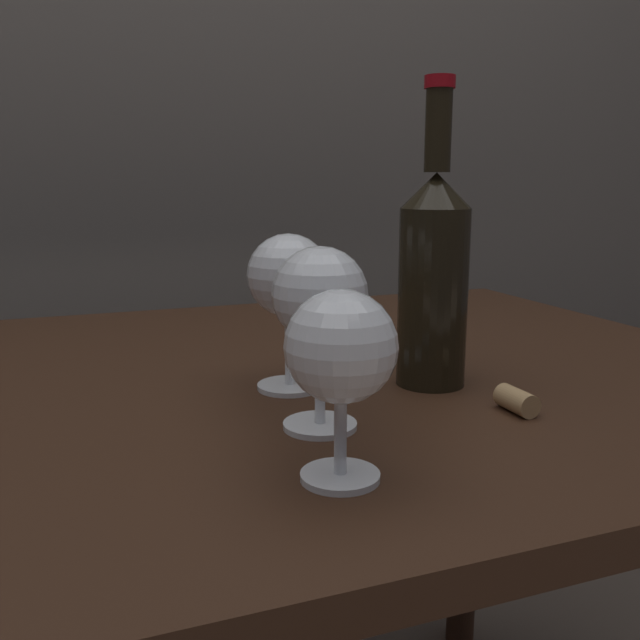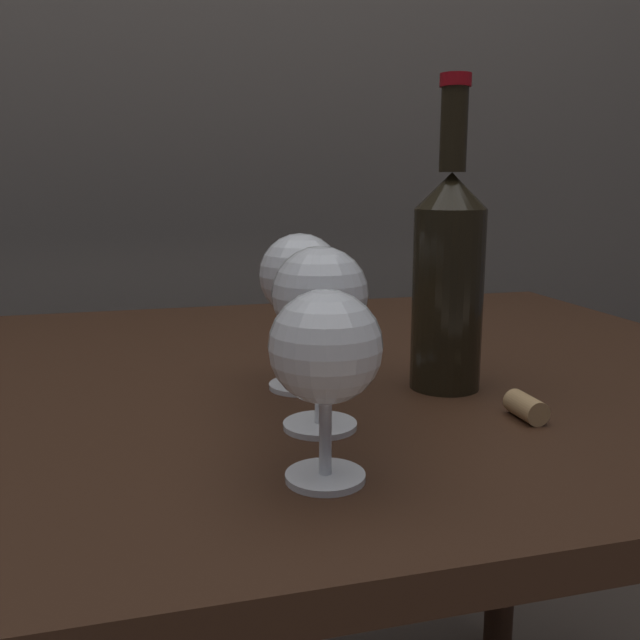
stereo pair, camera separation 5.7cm
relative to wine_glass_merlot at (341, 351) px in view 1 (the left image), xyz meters
name	(u,v)px [view 1 (the left image)]	position (x,y,z in m)	size (l,w,h in m)	color
dining_table	(172,460)	(-0.08, 0.29, -0.18)	(1.35, 0.83, 0.72)	#382114
wine_glass_merlot	(341,351)	(0.00, 0.00, 0.00)	(0.08, 0.08, 0.14)	white
wine_glass_white	(320,298)	(0.02, 0.10, 0.02)	(0.08, 0.08, 0.16)	white
wine_glass_rose	(289,280)	(0.03, 0.22, 0.02)	(0.08, 0.08, 0.16)	white
wine_bottle	(433,273)	(0.18, 0.18, 0.02)	(0.07, 0.07, 0.31)	black
cork	(516,401)	(0.21, 0.08, -0.08)	(0.02, 0.02, 0.04)	tan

